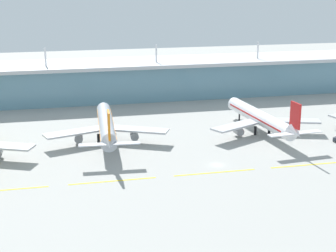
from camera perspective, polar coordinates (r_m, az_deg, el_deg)
ground_plane at (r=184.53m, az=5.27°, el=-4.19°), size 600.00×600.00×0.00m
terminal_building at (r=284.64m, az=-1.48°, el=5.15°), size 288.00×34.00×28.48m
airliner_near_middle at (r=208.62m, az=-6.65°, el=0.02°), size 48.69×62.08×18.90m
airliner_far_middle at (r=221.44m, az=9.97°, el=0.83°), size 48.61×61.14×18.90m
taxiway_stripe_west at (r=170.60m, az=-17.44°, el=-6.61°), size 28.00×0.70×0.04m
taxiway_stripe_mid_west at (r=170.72m, az=-5.96°, el=-5.91°), size 28.00×0.70×0.04m
taxiway_stripe_centre at (r=177.48m, az=5.04°, el=-5.01°), size 28.00×0.70×0.04m
taxiway_stripe_mid_east at (r=190.17m, az=14.87°, el=-4.05°), size 28.00×0.70×0.04m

